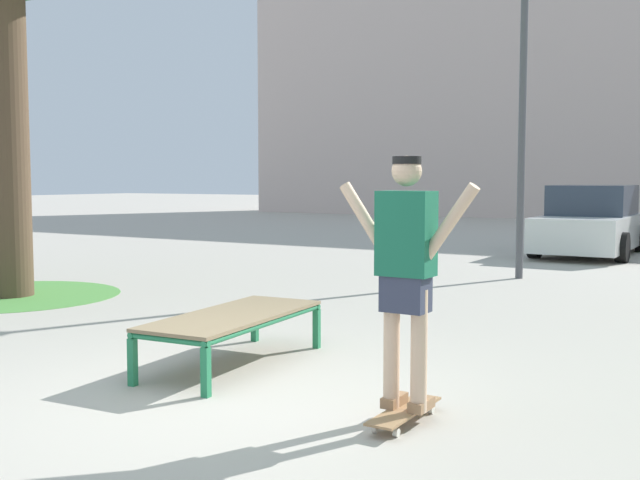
% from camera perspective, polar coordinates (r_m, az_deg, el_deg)
% --- Properties ---
extents(ground_plane, '(120.00, 120.00, 0.00)m').
position_cam_1_polar(ground_plane, '(5.68, -7.26, -12.11)').
color(ground_plane, '#B2AA9E').
extents(skate_box, '(0.88, 1.95, 0.46)m').
position_cam_1_polar(skate_box, '(6.68, -6.55, -5.92)').
color(skate_box, '#237A4C').
rests_on(skate_box, ground).
extents(skateboard, '(0.22, 0.80, 0.09)m').
position_cam_1_polar(skateboard, '(5.21, 6.41, -12.77)').
color(skateboard, '#9E754C').
rests_on(skateboard, ground).
extents(skater, '(1.00, 0.29, 1.69)m').
position_cam_1_polar(skater, '(5.01, 6.52, -1.84)').
color(skater, beige).
rests_on(skater, skateboard).
extents(grass_patch_near_left, '(3.00, 3.00, 0.01)m').
position_cam_1_polar(grass_patch_near_left, '(11.46, -22.36, -3.89)').
color(grass_patch_near_left, '#519342').
rests_on(grass_patch_near_left, ground).
extents(car_white, '(1.95, 4.21, 1.50)m').
position_cam_1_polar(car_white, '(17.30, 19.83, 1.23)').
color(car_white, silver).
rests_on(car_white, ground).
extents(light_post, '(0.36, 0.36, 5.83)m').
position_cam_1_polar(light_post, '(12.95, 15.16, 14.22)').
color(light_post, '#4C4C51').
rests_on(light_post, ground).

